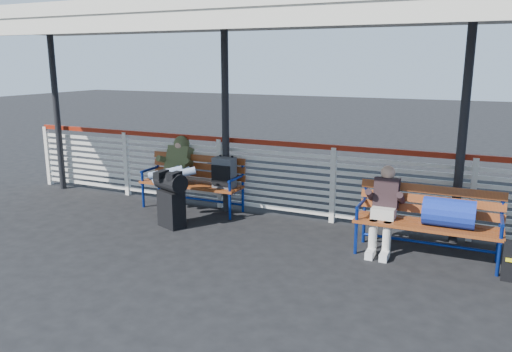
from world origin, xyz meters
The scene contains 8 objects.
ground centered at (0.00, 0.00, 0.00)m, with size 60.00×60.00×0.00m, color black.
fence centered at (0.00, 1.90, 0.66)m, with size 12.08×0.08×1.24m.
canopy centered at (0.00, 0.87, 3.04)m, with size 12.60×3.60×3.16m.
luggage_stack centered at (-2.18, 0.67, 0.47)m, with size 0.59×0.46×0.86m.
bench_left centered at (-2.14, 1.62, 0.61)m, with size 1.80×0.56×0.96m.
bench_right centered at (1.64, 1.00, 0.60)m, with size 1.80×0.56×0.92m.
traveler_man centered at (-2.53, 1.29, 0.72)m, with size 0.94×1.52×0.77m.
companion_person centered at (0.95, 1.00, 0.60)m, with size 0.32×0.66×1.15m.
Camera 1 is at (2.04, -5.44, 2.48)m, focal length 35.00 mm.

